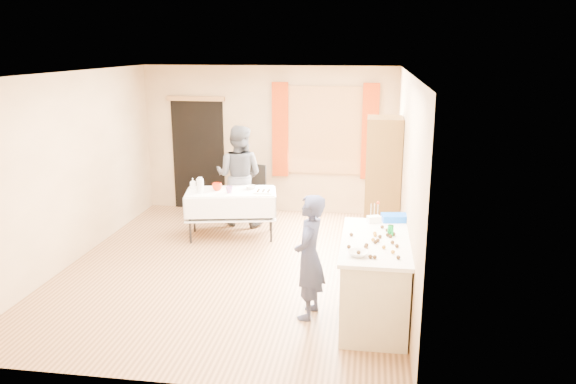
% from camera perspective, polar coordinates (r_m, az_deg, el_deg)
% --- Properties ---
extents(floor, '(4.50, 5.50, 0.02)m').
position_cam_1_polar(floor, '(7.78, -5.56, -7.63)').
color(floor, '#9E7047').
rests_on(floor, ground).
extents(ceiling, '(4.50, 5.50, 0.02)m').
position_cam_1_polar(ceiling, '(7.21, -6.08, 12.01)').
color(ceiling, white).
rests_on(ceiling, floor).
extents(wall_back, '(4.50, 0.02, 2.60)m').
position_cam_1_polar(wall_back, '(10.04, -1.96, 5.30)').
color(wall_back, tan).
rests_on(wall_back, floor).
extents(wall_front, '(4.50, 0.02, 2.60)m').
position_cam_1_polar(wall_front, '(4.87, -13.77, -5.41)').
color(wall_front, tan).
rests_on(wall_front, floor).
extents(wall_left, '(0.02, 5.50, 2.60)m').
position_cam_1_polar(wall_left, '(8.23, -21.26, 2.21)').
color(wall_left, tan).
rests_on(wall_left, floor).
extents(wall_right, '(0.02, 5.50, 2.60)m').
position_cam_1_polar(wall_right, '(7.18, 11.96, 1.19)').
color(wall_right, tan).
rests_on(wall_right, floor).
extents(window_frame, '(1.32, 0.06, 1.52)m').
position_cam_1_polar(window_frame, '(9.84, 3.76, 6.26)').
color(window_frame, olive).
rests_on(window_frame, wall_back).
extents(window_pane, '(1.20, 0.02, 1.40)m').
position_cam_1_polar(window_pane, '(9.82, 3.75, 6.25)').
color(window_pane, white).
rests_on(window_pane, wall_back).
extents(curtain_left, '(0.28, 0.06, 1.65)m').
position_cam_1_polar(curtain_left, '(9.88, -0.80, 6.33)').
color(curtain_left, '#9E2F08').
rests_on(curtain_left, wall_back).
extents(curtain_right, '(0.28, 0.06, 1.65)m').
position_cam_1_polar(curtain_right, '(9.75, 8.33, 6.07)').
color(curtain_right, '#9E2F08').
rests_on(curtain_right, wall_back).
extents(doorway, '(0.95, 0.04, 2.00)m').
position_cam_1_polar(doorway, '(10.37, -9.07, 3.74)').
color(doorway, black).
rests_on(doorway, floor).
extents(door_lintel, '(1.05, 0.06, 0.08)m').
position_cam_1_polar(door_lintel, '(10.20, -9.36, 9.34)').
color(door_lintel, olive).
rests_on(door_lintel, wall_back).
extents(cabinet, '(0.50, 0.60, 1.95)m').
position_cam_1_polar(cabinet, '(8.29, 9.57, 0.79)').
color(cabinet, brown).
rests_on(cabinet, floor).
extents(counter, '(0.74, 1.56, 0.91)m').
position_cam_1_polar(counter, '(6.29, 8.75, -8.75)').
color(counter, beige).
rests_on(counter, floor).
extents(party_table, '(1.50, 0.97, 0.75)m').
position_cam_1_polar(party_table, '(8.82, -5.78, -1.78)').
color(party_table, black).
rests_on(party_table, floor).
extents(chair, '(0.48, 0.48, 0.92)m').
position_cam_1_polar(chair, '(9.86, -3.62, -1.00)').
color(chair, black).
rests_on(chair, floor).
extents(girl, '(0.61, 0.49, 1.40)m').
position_cam_1_polar(girl, '(6.16, 2.18, -6.61)').
color(girl, '#242949').
rests_on(girl, floor).
extents(woman, '(0.99, 0.86, 1.68)m').
position_cam_1_polar(woman, '(9.34, -5.01, 1.67)').
color(woman, black).
rests_on(woman, floor).
extents(soda_can, '(0.09, 0.09, 0.12)m').
position_cam_1_polar(soda_can, '(6.25, 10.37, -3.89)').
color(soda_can, '#097926').
rests_on(soda_can, counter).
extents(mixing_bowl, '(0.29, 0.29, 0.05)m').
position_cam_1_polar(mixing_bowl, '(5.64, 7.13, -6.21)').
color(mixing_bowl, white).
rests_on(mixing_bowl, counter).
extents(foam_block, '(0.18, 0.15, 0.08)m').
position_cam_1_polar(foam_block, '(6.69, 8.73, -2.76)').
color(foam_block, white).
rests_on(foam_block, counter).
extents(blue_basket, '(0.33, 0.24, 0.08)m').
position_cam_1_polar(blue_basket, '(6.79, 10.78, -2.59)').
color(blue_basket, blue).
rests_on(blue_basket, counter).
extents(pitcher, '(0.14, 0.14, 0.22)m').
position_cam_1_polar(pitcher, '(8.65, -8.92, 0.61)').
color(pitcher, silver).
rests_on(pitcher, party_table).
extents(cup_red, '(0.19, 0.19, 0.12)m').
position_cam_1_polar(cup_red, '(8.78, -7.21, 0.54)').
color(cup_red, red).
rests_on(cup_red, party_table).
extents(cup_rainbow, '(0.14, 0.14, 0.10)m').
position_cam_1_polar(cup_rainbow, '(8.61, -6.00, 0.24)').
color(cup_rainbow, red).
rests_on(cup_rainbow, party_table).
extents(small_bowl, '(0.28, 0.28, 0.05)m').
position_cam_1_polar(small_bowl, '(8.83, -3.77, 0.49)').
color(small_bowl, white).
rests_on(small_bowl, party_table).
extents(pastry_tray, '(0.29, 0.21, 0.02)m').
position_cam_1_polar(pastry_tray, '(8.59, -2.50, -0.01)').
color(pastry_tray, white).
rests_on(pastry_tray, party_table).
extents(bottle, '(0.09, 0.09, 0.16)m').
position_cam_1_polar(bottle, '(8.95, -9.64, 0.88)').
color(bottle, white).
rests_on(bottle, party_table).
extents(cake_balls, '(0.53, 1.01, 0.04)m').
position_cam_1_polar(cake_balls, '(6.00, 9.08, -5.05)').
color(cake_balls, '#3F2314').
rests_on(cake_balls, counter).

